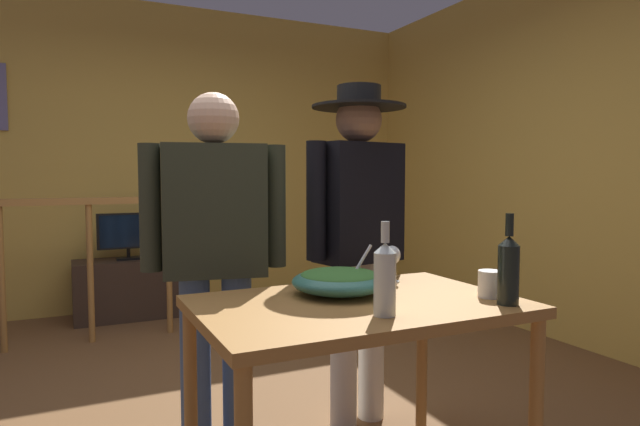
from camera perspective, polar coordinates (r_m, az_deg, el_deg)
name	(u,v)px	position (r m, az deg, el deg)	size (l,w,h in m)	color
ground_plane	(244,421)	(2.93, -7.97, -20.80)	(7.02, 7.02, 0.00)	brown
back_wall	(155,157)	(5.31, -16.92, 5.65)	(5.13, 0.10, 2.80)	gold
side_wall_right	(514,154)	(4.75, 19.69, 5.81)	(0.10, 4.05, 2.80)	gold
stair_railing	(118,248)	(4.33, -20.48, -3.45)	(2.91, 0.10, 1.12)	#9E6B33
tv_console	(129,288)	(5.01, -19.39, -7.48)	(0.90, 0.40, 0.51)	#38281E
flat_screen_tv	(128,232)	(4.91, -19.48, -1.90)	(0.51, 0.12, 0.40)	black
serving_table	(357,325)	(1.99, 3.93, -11.70)	(1.14, 0.75, 0.78)	#9E6B33
salad_bowl	(340,280)	(2.07, 2.09, -7.06)	(0.37, 0.37, 0.19)	#337060
wine_glass	(392,257)	(2.30, 7.57, -4.59)	(0.07, 0.07, 0.15)	silver
wine_bottle_clear	(385,277)	(1.75, 6.83, -6.74)	(0.07, 0.07, 0.30)	silver
wine_bottle_dark	(509,268)	(2.00, 19.20, -5.51)	(0.07, 0.07, 0.32)	black
mug_white	(490,284)	(2.11, 17.48, -7.11)	(0.12, 0.09, 0.10)	white
person_standing_left	(215,243)	(2.39, -10.98, -3.09)	(0.61, 0.30, 1.58)	#3D5684
person_standing_right	(358,224)	(2.65, 4.04, -1.12)	(0.59, 0.45, 1.66)	beige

